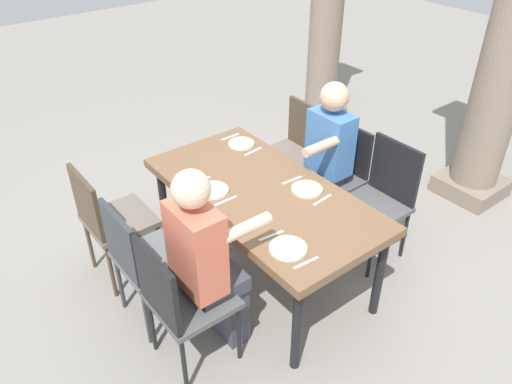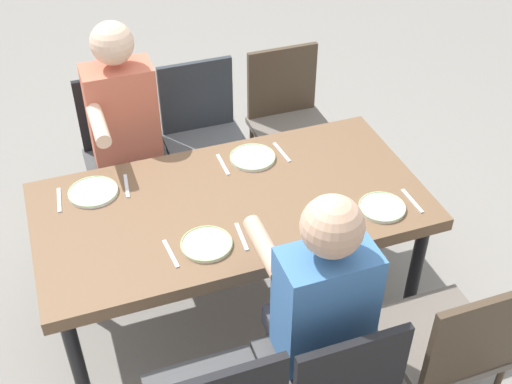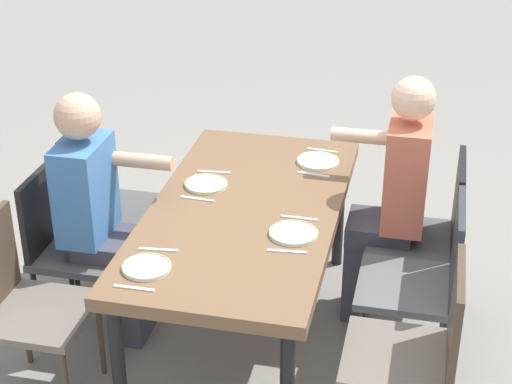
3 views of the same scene
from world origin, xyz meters
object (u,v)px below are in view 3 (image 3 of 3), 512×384
(chair_west_south, at_px, (419,349))
(chair_east_south, at_px, (429,230))
(chair_mid_south, at_px, (425,278))
(diner_woman_green, at_px, (100,211))
(diner_man_white, at_px, (392,195))
(plate_1, at_px, (293,233))
(plate_2, at_px, (206,184))
(dining_table, at_px, (245,220))
(chair_west_north, at_px, (20,300))
(chair_east_north, at_px, (103,197))
(plate_3, at_px, (318,161))
(chair_mid_north, at_px, (69,240))
(plate_0, at_px, (146,267))

(chair_west_south, bearing_deg, chair_east_south, -0.07)
(chair_mid_south, distance_m, diner_woman_green, 1.54)
(diner_man_white, bearing_deg, plate_1, 143.68)
(chair_east_south, bearing_deg, plate_2, 97.93)
(dining_table, relative_size, chair_west_north, 1.97)
(diner_woman_green, bearing_deg, chair_east_north, 22.37)
(chair_west_north, relative_size, chair_west_south, 0.96)
(chair_west_south, bearing_deg, plate_1, 53.81)
(chair_west_south, bearing_deg, diner_woman_green, 71.39)
(dining_table, relative_size, plate_2, 8.02)
(plate_3, bearing_deg, chair_mid_south, -138.55)
(chair_west_north, bearing_deg, chair_mid_south, -73.31)
(chair_east_south, relative_size, plate_2, 4.26)
(chair_west_north, bearing_deg, chair_east_north, 0.24)
(chair_mid_south, bearing_deg, chair_mid_north, 90.00)
(diner_woman_green, distance_m, diner_man_white, 1.41)
(chair_west_south, distance_m, plate_0, 1.15)
(chair_east_south, bearing_deg, plate_1, 131.97)
(chair_east_north, xyz_separation_m, plate_0, (-0.94, -0.59, 0.22))
(plate_0, bearing_deg, chair_mid_north, 49.94)
(chair_east_north, height_order, diner_woman_green, diner_woman_green)
(chair_east_south, relative_size, diner_woman_green, 0.71)
(chair_mid_south, bearing_deg, plate_2, 74.96)
(plate_1, height_order, plate_2, same)
(chair_mid_north, bearing_deg, chair_east_north, 0.84)
(chair_west_north, relative_size, chair_east_north, 0.96)
(chair_west_south, xyz_separation_m, chair_mid_north, (0.51, 1.71, -0.02))
(chair_mid_north, relative_size, plate_2, 4.05)
(diner_woman_green, bearing_deg, dining_table, -80.89)
(dining_table, bearing_deg, chair_west_north, 126.13)
(chair_west_south, height_order, chair_mid_south, chair_mid_south)
(chair_east_south, xyz_separation_m, plate_1, (-0.53, 0.59, 0.21))
(plate_2, bearing_deg, chair_east_south, -82.07)
(chair_west_south, height_order, plate_2, chair_west_south)
(chair_west_north, distance_m, chair_east_north, 0.96)
(plate_1, bearing_deg, plate_3, 0.75)
(dining_table, xyz_separation_m, chair_mid_north, (-0.11, 0.85, -0.16))
(dining_table, height_order, chair_east_north, chair_east_north)
(chair_west_south, xyz_separation_m, plate_2, (0.81, 1.09, 0.21))
(chair_mid_north, height_order, plate_3, chair_mid_north)
(plate_3, bearing_deg, chair_west_north, 136.86)
(chair_east_north, bearing_deg, plate_0, -147.82)
(chair_east_north, bearing_deg, chair_mid_north, -179.16)
(plate_2, bearing_deg, plate_1, -126.68)
(chair_mid_north, xyz_separation_m, diner_woman_green, (0.00, -0.18, 0.18))
(dining_table, relative_size, chair_mid_north, 1.98)
(chair_west_north, relative_size, chair_mid_south, 0.96)
(dining_table, relative_size, diner_woman_green, 1.34)
(chair_east_north, distance_m, plate_0, 1.13)
(chair_mid_south, xyz_separation_m, chair_east_north, (0.45, 1.72, -0.02))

